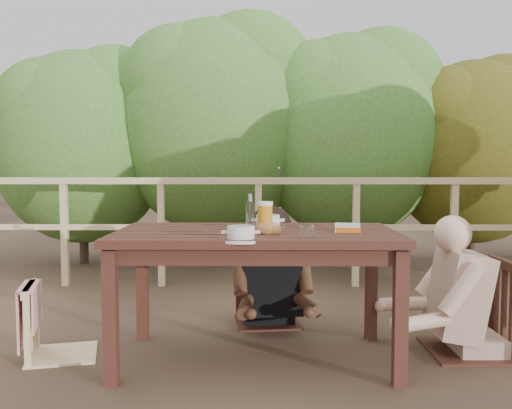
{
  "coord_description": "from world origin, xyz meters",
  "views": [
    {
      "loc": [
        0.04,
        -3.26,
        1.14
      ],
      "look_at": [
        0.0,
        0.05,
        0.9
      ],
      "focal_mm": 40.18,
      "sensor_mm": 36.0,
      "label": 1
    }
  ],
  "objects_px": {
    "woman": "(267,233)",
    "beer_glass": "(265,217)",
    "bottle": "(250,213)",
    "diner_right": "(477,240)",
    "chair_left": "(61,288)",
    "butter_tub": "(348,229)",
    "soup_near": "(241,234)",
    "soup_far": "(268,221)",
    "table": "(256,297)",
    "tumbler": "(307,233)",
    "chair_far": "(267,262)",
    "bread_roll": "(268,229)",
    "chair_right": "(471,267)"
  },
  "relations": [
    {
      "from": "woman",
      "to": "beer_glass",
      "type": "bearing_deg",
      "value": 81.07
    },
    {
      "from": "bottle",
      "to": "diner_right",
      "type": "bearing_deg",
      "value": 2.79
    },
    {
      "from": "chair_left",
      "to": "butter_tub",
      "type": "relative_size",
      "value": 5.75
    },
    {
      "from": "beer_glass",
      "to": "butter_tub",
      "type": "distance_m",
      "value": 0.48
    },
    {
      "from": "beer_glass",
      "to": "bottle",
      "type": "height_order",
      "value": "bottle"
    },
    {
      "from": "soup_near",
      "to": "soup_far",
      "type": "bearing_deg",
      "value": 76.65
    },
    {
      "from": "table",
      "to": "tumbler",
      "type": "distance_m",
      "value": 0.58
    },
    {
      "from": "butter_tub",
      "to": "woman",
      "type": "bearing_deg",
      "value": 127.47
    },
    {
      "from": "woman",
      "to": "tumbler",
      "type": "xyz_separation_m",
      "value": [
        0.2,
        -1.09,
        0.14
      ]
    },
    {
      "from": "diner_right",
      "to": "butter_tub",
      "type": "relative_size",
      "value": 9.63
    },
    {
      "from": "chair_left",
      "to": "chair_far",
      "type": "xyz_separation_m",
      "value": [
        1.22,
        0.7,
        0.04
      ]
    },
    {
      "from": "butter_tub",
      "to": "bread_roll",
      "type": "bearing_deg",
      "value": -158.01
    },
    {
      "from": "woman",
      "to": "soup_near",
      "type": "xyz_separation_m",
      "value": [
        -0.15,
        -1.13,
        0.13
      ]
    },
    {
      "from": "bread_roll",
      "to": "butter_tub",
      "type": "bearing_deg",
      "value": 12.45
    },
    {
      "from": "chair_far",
      "to": "soup_near",
      "type": "height_order",
      "value": "chair_far"
    },
    {
      "from": "butter_tub",
      "to": "soup_near",
      "type": "bearing_deg",
      "value": -144.23
    },
    {
      "from": "chair_far",
      "to": "beer_glass",
      "type": "xyz_separation_m",
      "value": [
        -0.02,
        -0.68,
        0.38
      ]
    },
    {
      "from": "beer_glass",
      "to": "butter_tub",
      "type": "bearing_deg",
      "value": -15.75
    },
    {
      "from": "chair_far",
      "to": "bread_roll",
      "type": "relative_size",
      "value": 6.38
    },
    {
      "from": "chair_far",
      "to": "diner_right",
      "type": "distance_m",
      "value": 1.41
    },
    {
      "from": "chair_right",
      "to": "beer_glass",
      "type": "distance_m",
      "value": 1.27
    },
    {
      "from": "chair_left",
      "to": "woman",
      "type": "distance_m",
      "value": 1.44
    },
    {
      "from": "chair_far",
      "to": "bottle",
      "type": "xyz_separation_m",
      "value": [
        -0.11,
        -0.68,
        0.41
      ]
    },
    {
      "from": "chair_far",
      "to": "soup_far",
      "type": "relative_size",
      "value": 3.57
    },
    {
      "from": "table",
      "to": "woman",
      "type": "bearing_deg",
      "value": 84.66
    },
    {
      "from": "diner_right",
      "to": "beer_glass",
      "type": "xyz_separation_m",
      "value": [
        -1.27,
        -0.07,
        0.14
      ]
    },
    {
      "from": "table",
      "to": "chair_far",
      "type": "distance_m",
      "value": 0.77
    },
    {
      "from": "bottle",
      "to": "tumbler",
      "type": "xyz_separation_m",
      "value": [
        0.3,
        -0.39,
        -0.07
      ]
    },
    {
      "from": "chair_right",
      "to": "tumbler",
      "type": "distance_m",
      "value": 1.14
    },
    {
      "from": "soup_near",
      "to": "bottle",
      "type": "height_order",
      "value": "bottle"
    },
    {
      "from": "tumbler",
      "to": "table",
      "type": "bearing_deg",
      "value": 130.76
    },
    {
      "from": "bottle",
      "to": "chair_far",
      "type": "bearing_deg",
      "value": 81.08
    },
    {
      "from": "beer_glass",
      "to": "butter_tub",
      "type": "xyz_separation_m",
      "value": [
        0.46,
        -0.13,
        -0.06
      ]
    },
    {
      "from": "bread_roll",
      "to": "butter_tub",
      "type": "height_order",
      "value": "bread_roll"
    },
    {
      "from": "chair_left",
      "to": "diner_right",
      "type": "bearing_deg",
      "value": -102.54
    },
    {
      "from": "soup_near",
      "to": "diner_right",
      "type": "bearing_deg",
      "value": 19.32
    },
    {
      "from": "chair_left",
      "to": "butter_tub",
      "type": "xyz_separation_m",
      "value": [
        1.67,
        -0.11,
        0.36
      ]
    },
    {
      "from": "table",
      "to": "bottle",
      "type": "distance_m",
      "value": 0.49
    },
    {
      "from": "chair_left",
      "to": "chair_right",
      "type": "distance_m",
      "value": 2.44
    },
    {
      "from": "chair_right",
      "to": "butter_tub",
      "type": "bearing_deg",
      "value": -76.27
    },
    {
      "from": "chair_right",
      "to": "diner_right",
      "type": "distance_m",
      "value": 0.16
    },
    {
      "from": "chair_right",
      "to": "woman",
      "type": "distance_m",
      "value": 1.38
    },
    {
      "from": "chair_far",
      "to": "diner_right",
      "type": "height_order",
      "value": "diner_right"
    },
    {
      "from": "soup_far",
      "to": "bottle",
      "type": "relative_size",
      "value": 1.11
    },
    {
      "from": "chair_left",
      "to": "tumbler",
      "type": "bearing_deg",
      "value": -119.01
    },
    {
      "from": "diner_right",
      "to": "tumbler",
      "type": "xyz_separation_m",
      "value": [
        -1.05,
        -0.45,
        0.1
      ]
    },
    {
      "from": "table",
      "to": "diner_right",
      "type": "bearing_deg",
      "value": 6.13
    },
    {
      "from": "woman",
      "to": "beer_glass",
      "type": "height_order",
      "value": "woman"
    },
    {
      "from": "woman",
      "to": "diner_right",
      "type": "relative_size",
      "value": 0.95
    },
    {
      "from": "chair_right",
      "to": "woman",
      "type": "bearing_deg",
      "value": -118.32
    }
  ]
}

